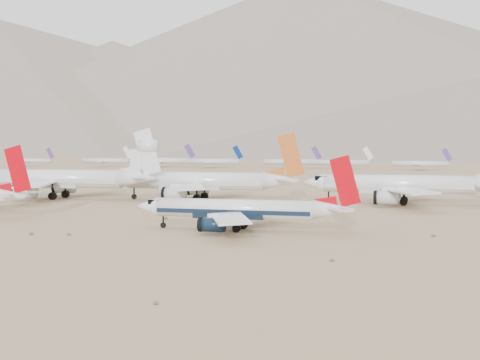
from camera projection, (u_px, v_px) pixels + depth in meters
The scene contains 8 objects.
ground at pixel (293, 233), 120.50m from camera, with size 7000.00×7000.00×0.00m, color #83674C.
main_airliner at pixel (243, 210), 123.23m from camera, with size 40.01×39.08×14.12m.
row2_gold_tail at pixel (407, 185), 177.35m from camera, with size 52.83×51.66×18.81m.
row2_orange_tail at pixel (203, 182), 189.90m from camera, with size 54.24×53.06×19.35m.
row2_white_trijet at pixel (63, 179), 196.12m from camera, with size 58.57×57.24×20.76m.
distant_storage_row at pixel (442, 163), 425.37m from camera, with size 613.97×58.82×15.76m.
mountain_range at pixel (444, 76), 1678.97m from camera, with size 7354.00×3024.00×470.00m.
desert_scrub at pixel (234, 263), 88.32m from camera, with size 261.14×121.67×0.63m.
Camera 1 is at (22.51, -118.09, 15.84)m, focal length 50.00 mm.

